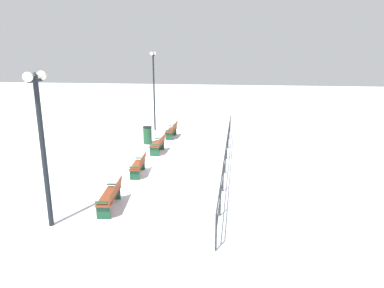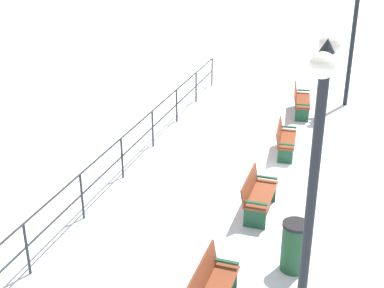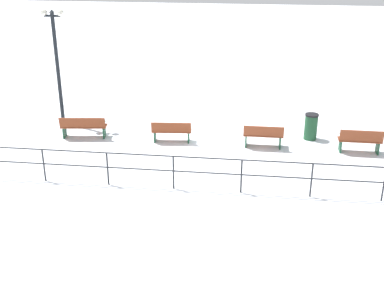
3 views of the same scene
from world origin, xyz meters
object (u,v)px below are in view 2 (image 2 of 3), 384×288
at_px(bench_second, 258,194).
at_px(lamppost_near, 310,212).
at_px(bench_fourth, 300,100).
at_px(bench_nearest, 211,288).
at_px(lamppost_middle, 355,19).
at_px(bench_third, 284,139).
at_px(trash_bin, 294,246).

bearing_deg(bench_second, lamppost_near, -74.66).
distance_m(bench_fourth, lamppost_near, 12.34).
xyz_separation_m(bench_nearest, bench_fourth, (0.16, 9.94, -0.01)).
relative_size(bench_fourth, lamppost_middle, 0.39).
height_order(bench_second, lamppost_near, lamppost_near).
bearing_deg(lamppost_near, bench_fourth, 96.61).
bearing_deg(bench_third, bench_fourth, 84.98).
bearing_deg(trash_bin, lamppost_near, -83.20).
bearing_deg(lamppost_middle, bench_nearest, -97.79).
height_order(bench_second, lamppost_middle, lamppost_middle).
bearing_deg(lamppost_middle, lamppost_near, -90.00).
xyz_separation_m(bench_second, bench_fourth, (0.07, 6.62, 0.00)).
relative_size(bench_nearest, trash_bin, 1.50).
bearing_deg(bench_nearest, bench_fourth, 89.63).
distance_m(lamppost_near, trash_bin, 4.56).
distance_m(lamppost_near, lamppost_middle, 13.26).
distance_m(bench_fourth, trash_bin, 8.42).
bearing_deg(bench_third, bench_nearest, -96.53).
height_order(lamppost_near, lamppost_middle, lamppost_near).
xyz_separation_m(bench_third, bench_fourth, (-0.00, 3.31, 0.03)).
bearing_deg(bench_fourth, bench_second, -97.51).
relative_size(bench_nearest, lamppost_near, 0.29).
height_order(bench_fourth, lamppost_middle, lamppost_middle).
height_order(bench_nearest, lamppost_near, lamppost_near).
height_order(lamppost_middle, trash_bin, lamppost_middle).
xyz_separation_m(bench_second, bench_third, (0.07, 3.31, -0.02)).
distance_m(lamppost_middle, trash_bin, 10.01).
bearing_deg(trash_bin, lamppost_middle, 87.50).
bearing_deg(lamppost_middle, bench_third, -106.51).
distance_m(bench_third, lamppost_near, 9.18).
xyz_separation_m(bench_fourth, lamppost_near, (1.38, -11.92, 2.86)).
bearing_deg(trash_bin, bench_second, 120.34).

